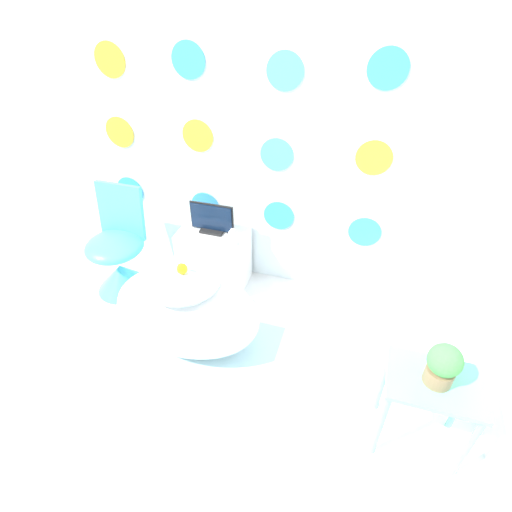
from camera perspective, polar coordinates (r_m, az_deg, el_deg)
ground_plane at (r=2.55m, az=-14.89°, el=-24.52°), size 12.00×12.00×0.00m
wall_back_dotted at (r=2.88m, az=-2.37°, el=18.77°), size 4.58×0.05×2.60m
rug at (r=2.87m, az=-11.21°, el=-13.92°), size 1.29×0.95×0.01m
bathtub at (r=2.73m, az=-9.81°, el=-7.77°), size 1.00×0.60×0.60m
rubber_duck at (r=2.53m, az=-10.56°, el=-1.75°), size 0.07×0.08×0.08m
chair at (r=3.33m, az=-18.94°, el=-0.54°), size 0.45×0.45×0.85m
tv_cabinet at (r=3.23m, az=-5.92°, el=-0.18°), size 0.52×0.35×0.51m
tv at (r=3.04m, az=-6.32°, el=5.18°), size 0.34×0.12×0.24m
vase at (r=2.90m, az=-3.30°, el=2.61°), size 0.07×0.07×0.13m
side_table at (r=2.31m, az=23.62°, el=-17.61°), size 0.47×0.33×0.53m
potted_plant_left at (r=2.13m, az=25.18°, el=-13.87°), size 0.16×0.16×0.24m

